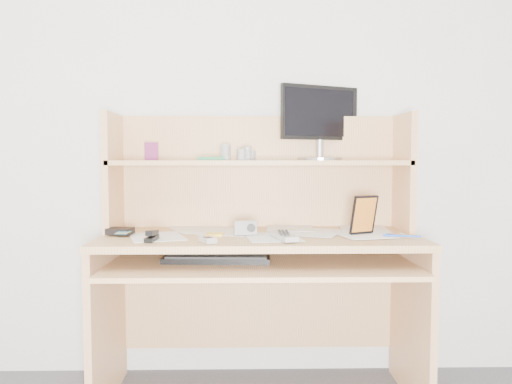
{
  "coord_description": "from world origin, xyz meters",
  "views": [
    {
      "loc": [
        -0.06,
        -0.72,
        1.08
      ],
      "look_at": [
        -0.02,
        1.43,
        0.94
      ],
      "focal_mm": 35.0,
      "sensor_mm": 36.0,
      "label": 1
    }
  ],
  "objects_px": {
    "desk": "(260,244)",
    "keyboard": "(217,258)",
    "tv_remote": "(284,236)",
    "game_case": "(364,215)",
    "monitor": "(320,121)"
  },
  "relations": [
    {
      "from": "desk",
      "to": "keyboard",
      "type": "bearing_deg",
      "value": -138.38
    },
    {
      "from": "tv_remote",
      "to": "game_case",
      "type": "distance_m",
      "value": 0.39
    },
    {
      "from": "keyboard",
      "to": "game_case",
      "type": "distance_m",
      "value": 0.67
    },
    {
      "from": "game_case",
      "to": "monitor",
      "type": "xyz_separation_m",
      "value": [
        -0.16,
        0.27,
        0.43
      ]
    },
    {
      "from": "tv_remote",
      "to": "desk",
      "type": "bearing_deg",
      "value": 97.92
    },
    {
      "from": "desk",
      "to": "monitor",
      "type": "relative_size",
      "value": 3.54
    },
    {
      "from": "keyboard",
      "to": "game_case",
      "type": "height_order",
      "value": "game_case"
    },
    {
      "from": "monitor",
      "to": "game_case",
      "type": "bearing_deg",
      "value": -83.43
    },
    {
      "from": "desk",
      "to": "keyboard",
      "type": "xyz_separation_m",
      "value": [
        -0.19,
        -0.17,
        -0.03
      ]
    },
    {
      "from": "game_case",
      "to": "monitor",
      "type": "height_order",
      "value": "monitor"
    },
    {
      "from": "keyboard",
      "to": "monitor",
      "type": "bearing_deg",
      "value": 36.24
    },
    {
      "from": "tv_remote",
      "to": "monitor",
      "type": "relative_size",
      "value": 0.52
    },
    {
      "from": "keyboard",
      "to": "tv_remote",
      "type": "distance_m",
      "value": 0.31
    },
    {
      "from": "keyboard",
      "to": "monitor",
      "type": "relative_size",
      "value": 1.17
    },
    {
      "from": "keyboard",
      "to": "game_case",
      "type": "xyz_separation_m",
      "value": [
        0.64,
        0.05,
        0.18
      ]
    }
  ]
}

